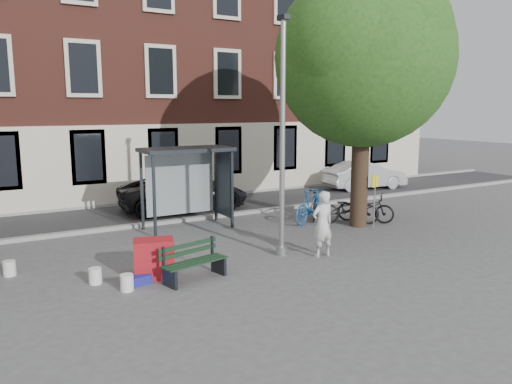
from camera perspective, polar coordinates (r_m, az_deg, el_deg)
The scene contains 22 objects.
ground at distance 13.37m, azimuth 2.92°, elevation -7.19°, with size 90.00×90.00×0.00m, color #4C4C4F.
road at distance 19.43m, azimuth -8.43°, elevation -1.95°, with size 40.00×4.00×0.01m, color #28282B.
curb_near at distance 17.61m, azimuth -6.01°, elevation -2.91°, with size 40.00×0.25×0.12m, color gray.
curb_far at distance 21.26m, azimuth -10.44°, elevation -0.86°, with size 40.00×0.25×0.12m, color gray.
building_row at distance 24.92m, azimuth -14.22°, elevation 16.55°, with size 30.00×8.00×14.00m, color brown.
lamppost at distance 12.84m, azimuth 3.03°, elevation 4.79°, with size 0.28×0.35×6.11m.
tree_right at distance 16.46m, azimuth 12.55°, elevation 15.50°, with size 5.76×5.60×8.20m.
bus_shelter at distance 16.25m, azimuth -6.78°, elevation 2.67°, with size 2.85×1.45×2.62m.
painter at distance 13.12m, azimuth 7.60°, elevation -3.65°, with size 0.63×0.42×1.74m, color silver.
bench at distance 11.49m, azimuth -7.14°, elevation -8.13°, with size 1.65×0.85×0.81m.
bike_a at distance 16.98m, azimuth 10.58°, elevation -1.88°, with size 0.70×2.01×1.05m, color black.
bike_b at distance 17.01m, azimuth 6.28°, elevation -1.59°, with size 0.54×1.91×1.15m, color #1B5095.
bike_c at distance 17.39m, azimuth 12.42°, elevation -1.76°, with size 0.66×1.91×1.00m, color black.
bike_d at distance 17.55m, azimuth 6.79°, elevation -1.45°, with size 0.49×1.72×1.03m, color black.
car_dark at distance 19.21m, azimuth -8.20°, elevation -0.02°, with size 2.27×4.92×1.37m, color black.
car_silver at distance 24.55m, azimuth 12.35°, elevation 1.89°, with size 1.40×4.01×1.32m, color #B1B4B9.
red_stand at distance 11.75m, azimuth -11.58°, elevation -7.46°, with size 0.90×0.60×0.90m, color maroon.
blue_crate at distance 11.53m, azimuth -13.43°, elevation -9.70°, with size 0.55×0.40×0.20m, color navy.
bucket_a at distance 11.75m, azimuth -17.89°, elevation -9.12°, with size 0.28×0.28×0.36m, color white.
bucket_b at distance 13.03m, azimuth -26.35°, elevation -7.83°, with size 0.28×0.28×0.36m, color silver.
bucket_c at distance 11.14m, azimuth -14.54°, elevation -10.00°, with size 0.28×0.28×0.36m, color white.
notice_sign at distance 16.49m, azimuth 13.43°, elevation 0.14°, with size 0.30×0.05×1.74m.
Camera 1 is at (-7.01, -10.70, 3.86)m, focal length 35.00 mm.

